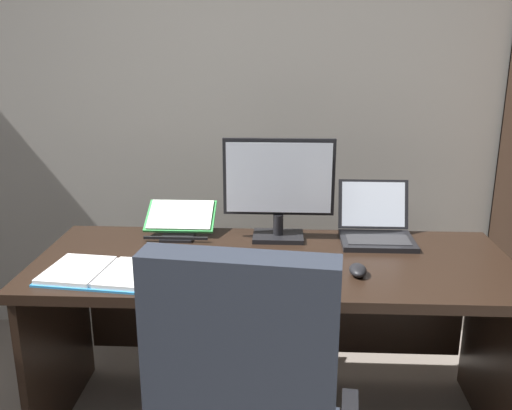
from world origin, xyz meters
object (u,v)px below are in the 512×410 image
at_px(desk, 273,296).
at_px(laptop, 376,228).
at_px(pen, 210,257).
at_px(keyboard, 277,271).
at_px(monitor, 279,189).
at_px(open_binder, 105,273).
at_px(reading_stand_with_book, 180,219).
at_px(notepad, 205,259).
at_px(computer_mouse, 358,270).

bearing_deg(desk, laptop, 21.24).
relative_size(laptop, pen, 2.25).
height_order(desk, keyboard, keyboard).
relative_size(monitor, open_binder, 1.02).
bearing_deg(monitor, keyboard, -90.00).
xyz_separation_m(desk, reading_stand_with_book, (-0.43, 0.21, 0.26)).
bearing_deg(laptop, notepad, -158.99).
distance_m(laptop, notepad, 0.77).
bearing_deg(reading_stand_with_book, open_binder, -111.79).
height_order(desk, notepad, notepad).
height_order(keyboard, reading_stand_with_book, reading_stand_with_book).
xyz_separation_m(computer_mouse, open_binder, (-0.94, -0.05, -0.01)).
xyz_separation_m(keyboard, computer_mouse, (0.30, 0.00, 0.01)).
bearing_deg(notepad, laptop, 21.01).
height_order(keyboard, open_binder, same).
bearing_deg(desk, reading_stand_with_book, 153.36).
bearing_deg(keyboard, laptop, 42.99).
xyz_separation_m(monitor, computer_mouse, (0.30, -0.39, -0.20)).
bearing_deg(monitor, notepad, -137.12).
relative_size(keyboard, pen, 3.00).
xyz_separation_m(desk, computer_mouse, (0.32, -0.22, 0.22)).
xyz_separation_m(computer_mouse, notepad, (-0.59, 0.12, -0.02)).
height_order(open_binder, pen, open_binder).
height_order(monitor, pen, monitor).
bearing_deg(computer_mouse, keyboard, 180.00).
bearing_deg(monitor, computer_mouse, -52.41).
bearing_deg(desk, keyboard, -85.72).
height_order(desk, monitor, monitor).
xyz_separation_m(computer_mouse, pen, (-0.57, 0.12, -0.01)).
xyz_separation_m(desk, laptop, (0.44, 0.17, 0.25)).
relative_size(computer_mouse, reading_stand_with_book, 0.34).
height_order(monitor, laptop, monitor).
distance_m(computer_mouse, notepad, 0.60).
bearing_deg(keyboard, computer_mouse, 0.00).
bearing_deg(keyboard, notepad, 156.78).
bearing_deg(desk, open_binder, -156.10).
bearing_deg(laptop, monitor, -179.03).
xyz_separation_m(keyboard, open_binder, (-0.64, -0.05, -0.00)).
xyz_separation_m(open_binder, pen, (0.37, 0.17, 0.00)).
height_order(laptop, notepad, laptop).
bearing_deg(reading_stand_with_book, laptop, -2.72).
relative_size(desk, monitor, 3.96).
relative_size(desk, open_binder, 4.03).
bearing_deg(pen, monitor, 44.95).
distance_m(monitor, reading_stand_with_book, 0.47).
xyz_separation_m(monitor, notepad, (-0.29, -0.27, -0.22)).
relative_size(monitor, notepad, 2.28).
relative_size(laptop, computer_mouse, 3.03).
relative_size(desk, computer_mouse, 18.23).
height_order(reading_stand_with_book, notepad, reading_stand_with_book).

